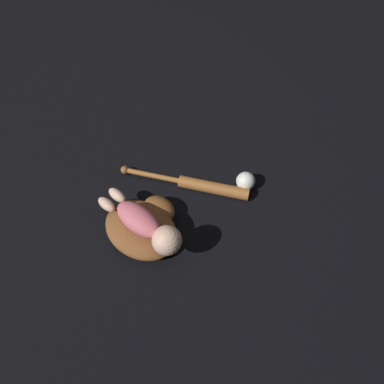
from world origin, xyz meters
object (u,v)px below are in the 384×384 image
at_px(baseball_bat, 200,185).
at_px(baby_figure, 147,226).
at_px(baseball, 246,181).
at_px(baseball_glove, 144,226).

bearing_deg(baseball_bat, baby_figure, -92.38).
bearing_deg(baseball_bat, baseball, 39.85).
distance_m(baby_figure, baseball, 0.45).
distance_m(baseball_glove, baseball_bat, 0.28).
bearing_deg(baseball_bat, baseball_glove, -101.18).
bearing_deg(baseball, baby_figure, -110.07).
xyz_separation_m(baseball_glove, baseball_bat, (0.05, 0.28, -0.02)).
height_order(baseball_glove, baseball_bat, baseball_glove).
height_order(baseball_glove, baby_figure, baby_figure).
height_order(baby_figure, baseball_bat, baby_figure).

